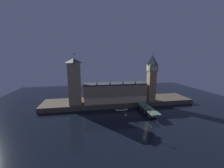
# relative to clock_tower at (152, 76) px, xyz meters

# --- Properties ---
(ground_plane) EXTENTS (400.00, 400.00, 0.00)m
(ground_plane) POSITION_rel_clock_tower_xyz_m (-45.57, -26.73, -42.38)
(ground_plane) COLOR black
(embankment) EXTENTS (220.00, 42.00, 6.56)m
(embankment) POSITION_rel_clock_tower_xyz_m (-45.57, 12.27, -39.10)
(embankment) COLOR brown
(embankment) RESTS_ON ground_plane
(parliament_hall) EXTENTS (88.26, 22.46, 32.22)m
(parliament_hall) POSITION_rel_clock_tower_xyz_m (-52.93, 4.84, -22.48)
(parliament_hall) COLOR #9E845B
(parliament_hall) RESTS_ON embankment
(clock_tower) EXTENTS (12.83, 12.94, 67.86)m
(clock_tower) POSITION_rel_clock_tower_xyz_m (0.00, 0.00, 0.00)
(clock_tower) COLOR #9E845B
(clock_tower) RESTS_ON embankment
(victoria_tower) EXTENTS (16.03, 16.03, 67.54)m
(victoria_tower) POSITION_rel_clock_tower_xyz_m (-108.50, 2.63, -4.94)
(victoria_tower) COLOR #9E845B
(victoria_tower) RESTS_ON embankment
(bridge) EXTENTS (11.09, 46.00, 7.47)m
(bridge) POSITION_rel_clock_tower_xyz_m (-18.58, -31.73, -37.23)
(bridge) COLOR slate
(bridge) RESTS_ON ground_plane
(car_northbound_lead) EXTENTS (1.93, 4.41, 1.38)m
(car_northbound_lead) POSITION_rel_clock_tower_xyz_m (-21.02, -28.51, -34.26)
(car_northbound_lead) COLOR yellow
(car_northbound_lead) RESTS_ON bridge
(car_northbound_trail) EXTENTS (1.89, 4.56, 1.49)m
(car_northbound_trail) POSITION_rel_clock_tower_xyz_m (-21.02, -39.10, -34.21)
(car_northbound_trail) COLOR black
(car_northbound_trail) RESTS_ON bridge
(pedestrian_near_rail) EXTENTS (0.38, 0.38, 1.86)m
(pedestrian_near_rail) POSITION_rel_clock_tower_xyz_m (-23.46, -41.90, -33.91)
(pedestrian_near_rail) COLOR black
(pedestrian_near_rail) RESTS_ON bridge
(pedestrian_far_rail) EXTENTS (0.38, 0.38, 1.57)m
(pedestrian_far_rail) POSITION_rel_clock_tower_xyz_m (-23.46, -22.81, -34.08)
(pedestrian_far_rail) COLOR black
(pedestrian_far_rail) RESTS_ON bridge
(street_lamp_near) EXTENTS (1.34, 0.60, 6.54)m
(street_lamp_near) POSITION_rel_clock_tower_xyz_m (-23.86, -46.45, -30.81)
(street_lamp_near) COLOR #2D3333
(street_lamp_near) RESTS_ON bridge
(street_lamp_mid) EXTENTS (1.34, 0.60, 6.27)m
(street_lamp_mid) POSITION_rel_clock_tower_xyz_m (-13.31, -31.73, -30.98)
(street_lamp_mid) COLOR #2D3333
(street_lamp_mid) RESTS_ON bridge
(boat_upstream) EXTENTS (17.61, 5.41, 4.33)m
(boat_upstream) POSITION_rel_clock_tower_xyz_m (-48.30, -17.26, -40.80)
(boat_upstream) COLOR white
(boat_upstream) RESTS_ON ground_plane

